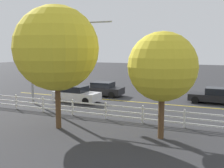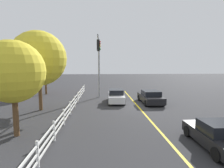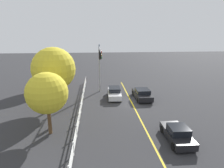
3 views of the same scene
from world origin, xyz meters
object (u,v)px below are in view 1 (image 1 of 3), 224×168
object	(u,v)px
car_0	(76,94)
tree_2	(57,48)
car_2	(213,96)
tree_0	(162,67)
car_1	(101,89)

from	to	relation	value
car_0	tree_2	xyz separation A→B (m)	(-3.09, 7.28, 4.06)
car_2	tree_2	bearing A→B (deg)	55.07
car_2	tree_2	distance (m)	14.70
car_0	tree_2	distance (m)	8.89
car_0	tree_0	size ratio (longest dim) A/B	0.76
car_1	tree_0	xyz separation A→B (m)	(-8.44, 10.42, 3.14)
car_1	car_2	xyz separation A→B (m)	(-10.60, -0.47, -0.03)
car_1	tree_2	xyz separation A→B (m)	(-2.36, 10.99, 4.08)
car_0	tree_0	world-z (taller)	tree_0
car_1	tree_2	bearing A→B (deg)	101.27
car_2	tree_2	world-z (taller)	tree_2
car_0	tree_0	xyz separation A→B (m)	(-9.17, 6.71, 3.11)
car_2	tree_0	xyz separation A→B (m)	(2.16, 10.89, 3.17)
car_0	car_2	xyz separation A→B (m)	(-11.33, -4.18, -0.06)
tree_0	car_1	bearing A→B (deg)	-50.98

